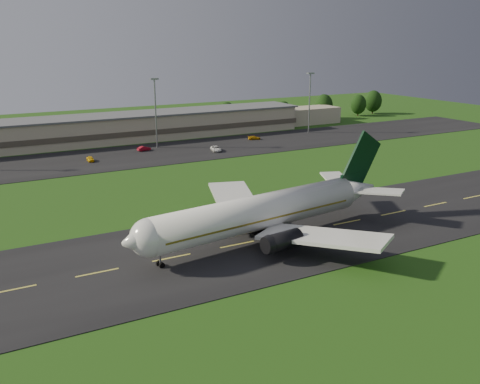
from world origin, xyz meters
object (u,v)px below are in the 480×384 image
service_vehicle_a (90,159)px  service_vehicle_b (144,148)px  light_mast_centre (155,105)px  service_vehicle_c (216,149)px  service_vehicle_d (254,138)px  light_mast_east (310,95)px  airliner (262,212)px  terminal (143,126)px

service_vehicle_a → service_vehicle_b: 18.20m
service_vehicle_a → service_vehicle_b: size_ratio=0.96×
light_mast_centre → service_vehicle_c: (12.95, -13.34, -11.92)m
service_vehicle_d → light_mast_east: bearing=-67.6°
light_mast_east → service_vehicle_d: (-23.22, -2.80, -12.05)m
light_mast_centre → service_vehicle_c: light_mast_centre is taller
light_mast_east → service_vehicle_b: 61.26m
service_vehicle_b → service_vehicle_d: service_vehicle_b is taller
light_mast_centre → service_vehicle_c: size_ratio=3.93×
airliner → terminal: airliner is taller
light_mast_east → service_vehicle_a: 78.47m
light_mast_centre → service_vehicle_a: (-21.97, -9.42, -11.99)m
airliner → service_vehicle_a: (-10.59, 70.47, -3.91)m
service_vehicle_a → light_mast_east: bearing=9.1°
service_vehicle_b → service_vehicle_a: bearing=99.3°
airliner → light_mast_centre: bearing=74.6°
service_vehicle_c → light_mast_centre: bearing=147.4°
light_mast_east → service_vehicle_c: 45.69m
airliner → service_vehicle_b: size_ratio=12.90×
terminal → light_mast_centre: 18.45m
light_mast_east → light_mast_centre: bearing=180.0°
terminal → light_mast_east: bearing=-16.8°
service_vehicle_a → service_vehicle_d: (53.76, 6.62, -0.06)m
terminal → light_mast_centre: size_ratio=7.13×
service_vehicle_c → airliner: bearing=-96.8°
airliner → light_mast_east: light_mast_east is taller
light_mast_centre → service_vehicle_b: size_ratio=5.13×
service_vehicle_a → service_vehicle_c: size_ratio=0.74×
service_vehicle_c → service_vehicle_a: bearing=-173.1°
light_mast_east → terminal: bearing=163.2°
light_mast_centre → airliner: bearing=-98.1°
light_mast_centre → service_vehicle_a: bearing=-156.8°
airliner → service_vehicle_b: (6.37, 77.06, -3.91)m
service_vehicle_c → service_vehicle_d: (18.83, 10.53, -0.13)m
service_vehicle_d → service_vehicle_b: bearing=105.6°
light_mast_east → service_vehicle_d: light_mast_east is taller
terminal → light_mast_east: 56.67m
light_mast_centre → service_vehicle_b: 13.30m
light_mast_centre → service_vehicle_d: size_ratio=5.03×
light_mast_centre → service_vehicle_c: bearing=-45.8°
service_vehicle_a → service_vehicle_c: service_vehicle_c is taller
airliner → service_vehicle_b: 77.42m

